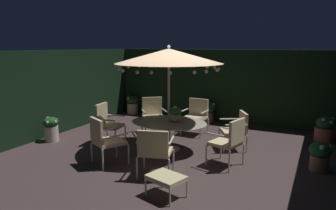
{
  "coord_description": "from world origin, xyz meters",
  "views": [
    {
      "loc": [
        3.07,
        -6.38,
        2.48
      ],
      "look_at": [
        -0.15,
        0.18,
        1.11
      ],
      "focal_mm": 33.89,
      "sensor_mm": 36.0,
      "label": 1
    }
  ],
  "objects_px": {
    "patio_chair_south": "(237,128)",
    "potted_plant_front_corner": "(325,129)",
    "patio_dining_table": "(169,125)",
    "patio_chair_west": "(153,113)",
    "patio_chair_southeast": "(230,139)",
    "patio_chair_north": "(107,121)",
    "potted_plant_right_far": "(206,111)",
    "centerpiece_planter": "(175,113)",
    "ottoman_footrest": "(166,178)",
    "patio_chair_southwest": "(196,114)",
    "potted_plant_right_near": "(132,104)",
    "patio_chair_east": "(155,149)",
    "patio_umbrella": "(169,56)",
    "patio_chair_northeast": "(105,138)",
    "potted_plant_left_far": "(320,155)",
    "potted_plant_back_center": "(51,128)"
  },
  "relations": [
    {
      "from": "patio_chair_west",
      "to": "potted_plant_front_corner",
      "type": "distance_m",
      "value": 4.65
    },
    {
      "from": "patio_chair_west",
      "to": "patio_chair_southwest",
      "type": "bearing_deg",
      "value": 19.74
    },
    {
      "from": "patio_chair_southeast",
      "to": "patio_umbrella",
      "type": "bearing_deg",
      "value": 165.4
    },
    {
      "from": "ottoman_footrest",
      "to": "patio_chair_southwest",
      "type": "bearing_deg",
      "value": 104.03
    },
    {
      "from": "patio_dining_table",
      "to": "patio_chair_west",
      "type": "bearing_deg",
      "value": 131.62
    },
    {
      "from": "centerpiece_planter",
      "to": "potted_plant_front_corner",
      "type": "xyz_separation_m",
      "value": [
        3.23,
        2.42,
        -0.6
      ]
    },
    {
      "from": "patio_umbrella",
      "to": "patio_chair_west",
      "type": "bearing_deg",
      "value": 131.62
    },
    {
      "from": "potted_plant_back_center",
      "to": "patio_chair_east",
      "type": "bearing_deg",
      "value": -13.55
    },
    {
      "from": "centerpiece_planter",
      "to": "potted_plant_back_center",
      "type": "height_order",
      "value": "centerpiece_planter"
    },
    {
      "from": "ottoman_footrest",
      "to": "potted_plant_right_near",
      "type": "distance_m",
      "value": 6.65
    },
    {
      "from": "centerpiece_planter",
      "to": "patio_chair_northeast",
      "type": "xyz_separation_m",
      "value": [
        -0.93,
        -1.48,
        -0.34
      ]
    },
    {
      "from": "patio_dining_table",
      "to": "potted_plant_right_near",
      "type": "xyz_separation_m",
      "value": [
        -3.0,
        3.1,
        -0.24
      ]
    },
    {
      "from": "patio_chair_southwest",
      "to": "potted_plant_front_corner",
      "type": "relative_size",
      "value": 1.48
    },
    {
      "from": "patio_umbrella",
      "to": "potted_plant_front_corner",
      "type": "relative_size",
      "value": 3.76
    },
    {
      "from": "patio_umbrella",
      "to": "patio_chair_east",
      "type": "distance_m",
      "value": 2.35
    },
    {
      "from": "patio_chair_east",
      "to": "ottoman_footrest",
      "type": "bearing_deg",
      "value": -48.24
    },
    {
      "from": "potted_plant_left_far",
      "to": "potted_plant_right_far",
      "type": "height_order",
      "value": "potted_plant_right_far"
    },
    {
      "from": "patio_umbrella",
      "to": "patio_chair_west",
      "type": "height_order",
      "value": "patio_umbrella"
    },
    {
      "from": "patio_chair_north",
      "to": "patio_chair_south",
      "type": "distance_m",
      "value": 3.25
    },
    {
      "from": "patio_chair_south",
      "to": "potted_plant_front_corner",
      "type": "distance_m",
      "value": 2.55
    },
    {
      "from": "ottoman_footrest",
      "to": "potted_plant_back_center",
      "type": "bearing_deg",
      "value": 160.29
    },
    {
      "from": "patio_chair_northeast",
      "to": "ottoman_footrest",
      "type": "distance_m",
      "value": 1.95
    },
    {
      "from": "patio_chair_southeast",
      "to": "ottoman_footrest",
      "type": "xyz_separation_m",
      "value": [
        -0.58,
        -1.78,
        -0.28
      ]
    },
    {
      "from": "patio_umbrella",
      "to": "centerpiece_planter",
      "type": "height_order",
      "value": "patio_umbrella"
    },
    {
      "from": "patio_umbrella",
      "to": "patio_chair_southeast",
      "type": "height_order",
      "value": "patio_umbrella"
    },
    {
      "from": "centerpiece_planter",
      "to": "ottoman_footrest",
      "type": "distance_m",
      "value": 2.45
    },
    {
      "from": "patio_chair_east",
      "to": "potted_plant_front_corner",
      "type": "bearing_deg",
      "value": 54.04
    },
    {
      "from": "patio_chair_east",
      "to": "patio_chair_southeast",
      "type": "height_order",
      "value": "patio_chair_southeast"
    },
    {
      "from": "patio_umbrella",
      "to": "centerpiece_planter",
      "type": "xyz_separation_m",
      "value": [
        0.16,
        0.02,
        -1.32
      ]
    },
    {
      "from": "ottoman_footrest",
      "to": "patio_umbrella",
      "type": "bearing_deg",
      "value": 114.96
    },
    {
      "from": "potted_plant_right_near",
      "to": "potted_plant_left_far",
      "type": "bearing_deg",
      "value": -24.96
    },
    {
      "from": "patio_chair_southeast",
      "to": "potted_plant_right_far",
      "type": "xyz_separation_m",
      "value": [
        -1.75,
        3.53,
        -0.22
      ]
    },
    {
      "from": "potted_plant_right_near",
      "to": "potted_plant_right_far",
      "type": "xyz_separation_m",
      "value": [
        2.85,
        0.01,
        0.0
      ]
    },
    {
      "from": "patio_chair_east",
      "to": "potted_plant_left_far",
      "type": "distance_m",
      "value": 3.33
    },
    {
      "from": "potted_plant_left_far",
      "to": "patio_chair_east",
      "type": "bearing_deg",
      "value": -148.1
    },
    {
      "from": "patio_chair_south",
      "to": "potted_plant_right_far",
      "type": "height_order",
      "value": "patio_chair_south"
    },
    {
      "from": "patio_chair_east",
      "to": "patio_chair_south",
      "type": "xyz_separation_m",
      "value": [
        0.97,
        2.38,
        -0.04
      ]
    },
    {
      "from": "patio_chair_southeast",
      "to": "patio_chair_west",
      "type": "distance_m",
      "value": 3.17
    },
    {
      "from": "patio_chair_southwest",
      "to": "potted_plant_right_near",
      "type": "distance_m",
      "value": 3.39
    },
    {
      "from": "patio_chair_northeast",
      "to": "patio_chair_west",
      "type": "relative_size",
      "value": 1.01
    },
    {
      "from": "patio_dining_table",
      "to": "patio_chair_east",
      "type": "relative_size",
      "value": 1.93
    },
    {
      "from": "ottoman_footrest",
      "to": "potted_plant_right_far",
      "type": "distance_m",
      "value": 5.43
    },
    {
      "from": "patio_chair_south",
      "to": "patio_chair_southwest",
      "type": "relative_size",
      "value": 0.92
    },
    {
      "from": "patio_chair_southwest",
      "to": "potted_plant_back_center",
      "type": "relative_size",
      "value": 1.52
    },
    {
      "from": "patio_dining_table",
      "to": "patio_umbrella",
      "type": "relative_size",
      "value": 0.74
    },
    {
      "from": "centerpiece_planter",
      "to": "ottoman_footrest",
      "type": "bearing_deg",
      "value": -68.68
    },
    {
      "from": "patio_chair_southwest",
      "to": "potted_plant_back_center",
      "type": "height_order",
      "value": "patio_chair_southwest"
    },
    {
      "from": "patio_chair_north",
      "to": "potted_plant_right_far",
      "type": "distance_m",
      "value": 3.67
    },
    {
      "from": "patio_chair_west",
      "to": "ottoman_footrest",
      "type": "relative_size",
      "value": 1.46
    },
    {
      "from": "patio_chair_north",
      "to": "patio_chair_northeast",
      "type": "height_order",
      "value": "patio_chair_north"
    }
  ]
}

